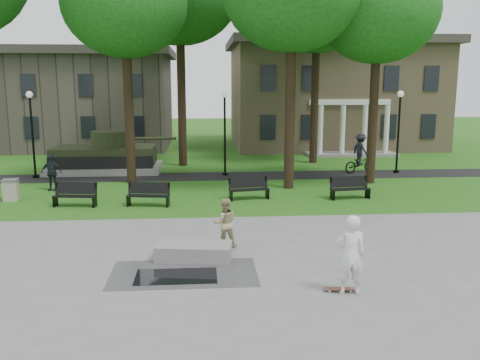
{
  "coord_description": "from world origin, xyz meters",
  "views": [
    {
      "loc": [
        -0.81,
        -16.09,
        5.15
      ],
      "look_at": [
        0.68,
        3.47,
        1.4
      ],
      "focal_mm": 38.0,
      "sensor_mm": 36.0,
      "label": 1
    }
  ],
  "objects_px": {
    "skateboarder": "(350,255)",
    "trash_bin": "(11,190)",
    "concrete_block": "(194,251)",
    "friend_watching": "(225,223)",
    "cyclist": "(360,157)",
    "park_bench_0": "(75,194)"
  },
  "relations": [
    {
      "from": "cyclist",
      "to": "skateboarder",
      "type": "bearing_deg",
      "value": 138.86
    },
    {
      "from": "friend_watching",
      "to": "trash_bin",
      "type": "height_order",
      "value": "friend_watching"
    },
    {
      "from": "friend_watching",
      "to": "park_bench_0",
      "type": "bearing_deg",
      "value": -51.43
    },
    {
      "from": "cyclist",
      "to": "park_bench_0",
      "type": "relative_size",
      "value": 1.24
    },
    {
      "from": "friend_watching",
      "to": "cyclist",
      "type": "relative_size",
      "value": 0.7
    },
    {
      "from": "park_bench_0",
      "to": "trash_bin",
      "type": "bearing_deg",
      "value": 164.95
    },
    {
      "from": "skateboarder",
      "to": "trash_bin",
      "type": "distance_m",
      "value": 16.48
    },
    {
      "from": "friend_watching",
      "to": "cyclist",
      "type": "xyz_separation_m",
      "value": [
        8.51,
        13.16,
        0.12
      ]
    },
    {
      "from": "park_bench_0",
      "to": "friend_watching",
      "type": "bearing_deg",
      "value": -37.51
    },
    {
      "from": "concrete_block",
      "to": "trash_bin",
      "type": "bearing_deg",
      "value": 134.62
    },
    {
      "from": "cyclist",
      "to": "trash_bin",
      "type": "distance_m",
      "value": 18.64
    },
    {
      "from": "friend_watching",
      "to": "cyclist",
      "type": "distance_m",
      "value": 15.67
    },
    {
      "from": "friend_watching",
      "to": "park_bench_0",
      "type": "xyz_separation_m",
      "value": [
        -6.08,
        6.04,
        -0.29
      ]
    },
    {
      "from": "skateboarder",
      "to": "trash_bin",
      "type": "relative_size",
      "value": 2.09
    },
    {
      "from": "concrete_block",
      "to": "skateboarder",
      "type": "height_order",
      "value": "skateboarder"
    },
    {
      "from": "skateboarder",
      "to": "cyclist",
      "type": "xyz_separation_m",
      "value": [
        5.61,
        17.02,
        -0.09
      ]
    },
    {
      "from": "concrete_block",
      "to": "cyclist",
      "type": "distance_m",
      "value": 17.06
    },
    {
      "from": "trash_bin",
      "to": "skateboarder",
      "type": "bearing_deg",
      "value": -42.77
    },
    {
      "from": "concrete_block",
      "to": "trash_bin",
      "type": "xyz_separation_m",
      "value": [
        -8.22,
        8.33,
        0.24
      ]
    },
    {
      "from": "concrete_block",
      "to": "friend_watching",
      "type": "relative_size",
      "value": 1.38
    },
    {
      "from": "park_bench_0",
      "to": "trash_bin",
      "type": "xyz_separation_m",
      "value": [
        -3.11,
        1.28,
        -0.04
      ]
    },
    {
      "from": "cyclist",
      "to": "trash_bin",
      "type": "relative_size",
      "value": 2.39
    }
  ]
}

